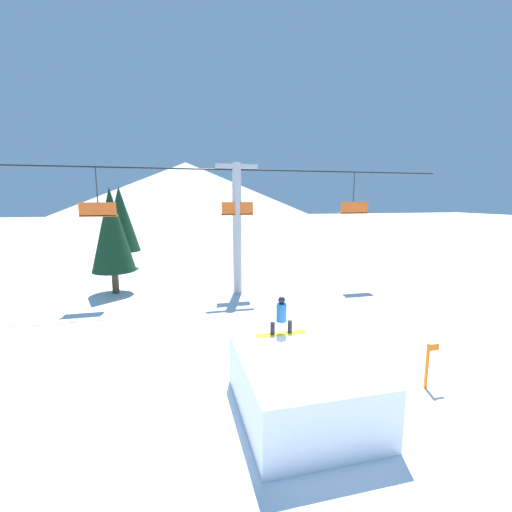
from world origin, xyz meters
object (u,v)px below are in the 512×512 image
object	(u,v)px
snow_ramp	(302,384)
trail_marker	(428,365)
distant_skier	(115,271)
snowboarder	(281,317)
pine_tree_near	(112,230)

from	to	relation	value
snow_ramp	trail_marker	world-z (taller)	snow_ramp
snow_ramp	distant_skier	xyz separation A→B (m)	(-7.00, 16.86, -0.11)
snowboarder	distant_skier	size ratio (longest dim) A/B	1.25
snowboarder	trail_marker	size ratio (longest dim) A/B	1.11
snowboarder	pine_tree_near	bearing A→B (deg)	118.31
trail_marker	pine_tree_near	bearing A→B (deg)	128.42
snow_ramp	distant_skier	bearing A→B (deg)	112.55
snow_ramp	snowboarder	world-z (taller)	snowboarder
pine_tree_near	distant_skier	xyz separation A→B (m)	(-0.50, 3.42, -3.08)
snow_ramp	snowboarder	xyz separation A→B (m)	(-0.08, 1.51, 1.33)
pine_tree_near	trail_marker	xyz separation A→B (m)	(10.51, -13.25, -3.01)
snowboarder	trail_marker	xyz separation A→B (m)	(4.09, -1.32, -1.36)
snow_ramp	trail_marker	xyz separation A→B (m)	(4.01, 0.19, -0.03)
snowboarder	snow_ramp	bearing A→B (deg)	-86.99
pine_tree_near	trail_marker	world-z (taller)	pine_tree_near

